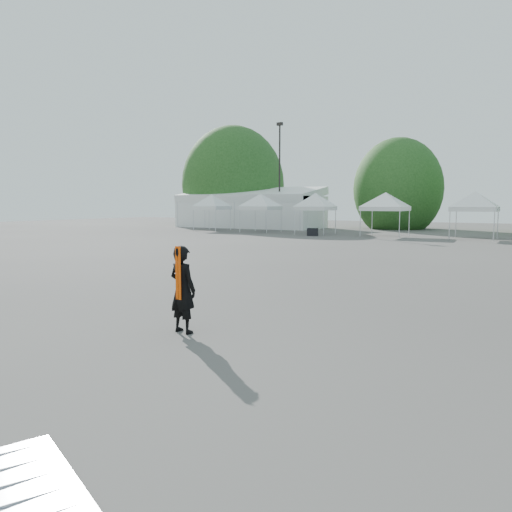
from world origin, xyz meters
The scene contains 13 objects.
ground centered at (0.00, 0.00, 0.00)m, with size 120.00×120.00×0.00m, color #474442.
marquee centered at (-22.00, 35.00, 1.97)m, with size 15.00×6.25×4.23m.
light_pole_west centered at (-18.00, 34.00, 5.77)m, with size 0.60×0.25×10.30m.
tree_far_w centered at (-26.00, 38.00, 4.54)m, with size 4.80×4.80×7.30m.
tree_mid_w centered at (-8.00, 40.00, 3.93)m, with size 4.16×4.16×6.33m.
tent_a centered at (-21.97, 28.16, 3.06)m, with size 3.76×3.76×3.88m.
tent_b centered at (-16.84, 28.25, 3.06)m, with size 4.04×4.04×3.88m.
tent_c centered at (-11.52, 27.93, 3.06)m, with size 3.85×3.85×3.88m.
tent_d centered at (-5.84, 28.15, 3.06)m, with size 4.43×4.43×3.88m.
tent_e centered at (0.43, 28.22, 3.06)m, with size 4.24×4.24×3.88m.
man centered at (-1.11, -2.33, 0.84)m, with size 0.66×0.48×1.68m.
barrier_mid centered at (1.09, -7.32, 0.03)m, with size 2.15×1.64×0.06m.
crate_west centered at (-10.71, 25.58, 0.30)m, with size 0.77×0.60×0.60m, color black.
Camera 1 is at (4.83, -9.74, 2.47)m, focal length 35.00 mm.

